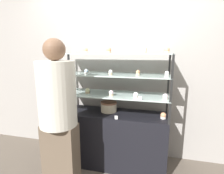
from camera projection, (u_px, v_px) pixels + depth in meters
The scene contains 29 objects.
ground_plane at pixel (112, 163), 2.45m from camera, with size 20.00×20.00×0.00m, color brown.
back_wall at pixel (118, 68), 2.54m from camera, with size 8.00×0.05×2.60m.
display_base at pixel (112, 139), 2.37m from camera, with size 1.43×0.45×0.74m.
display_riser_lower at pixel (112, 95), 2.25m from camera, with size 1.43×0.45×0.26m.
display_riser_middle at pixel (112, 75), 2.20m from camera, with size 1.43×0.45×0.26m.
display_riser_upper at pixel (112, 54), 2.15m from camera, with size 1.43×0.45×0.26m.
layer_cake_centerpiece at pixel (109, 107), 2.34m from camera, with size 0.22×0.22×0.14m.
sheet_cake_frosted at pixel (135, 50), 2.07m from camera, with size 0.27×0.15×0.07m.
cupcake_0 at pixel (64, 108), 2.37m from camera, with size 0.07×0.07×0.08m.
cupcake_1 at pixel (163, 116), 2.10m from camera, with size 0.07×0.07×0.08m.
price_tag_0 at pixel (116, 117), 2.08m from camera, with size 0.04×0.00×0.04m.
cupcake_2 at pixel (61, 90), 2.29m from camera, with size 0.06×0.06×0.07m.
cupcake_3 at pixel (88, 91), 2.28m from camera, with size 0.06×0.06×0.07m.
cupcake_4 at pixel (111, 93), 2.15m from camera, with size 0.06×0.06×0.07m.
cupcake_5 at pixel (136, 95), 2.05m from camera, with size 0.06×0.06×0.07m.
cupcake_6 at pixel (165, 97), 1.98m from camera, with size 0.06×0.06×0.07m.
price_tag_1 at pixel (140, 98), 1.96m from camera, with size 0.04×0.00×0.04m.
cupcake_7 at pixel (61, 71), 2.23m from camera, with size 0.05×0.05×0.06m.
cupcake_8 at pixel (86, 71), 2.20m from camera, with size 0.05×0.05×0.06m.
cupcake_9 at pixel (110, 72), 2.12m from camera, with size 0.05×0.05×0.06m.
cupcake_10 at pixel (138, 73), 2.08m from camera, with size 0.05×0.05×0.06m.
cupcake_11 at pixel (167, 74), 1.98m from camera, with size 0.05×0.05×0.06m.
price_tag_2 at pixel (69, 73), 2.11m from camera, with size 0.04×0.00×0.04m.
cupcake_12 at pixel (59, 50), 2.18m from camera, with size 0.06×0.06×0.07m.
cupcake_13 at pixel (85, 50), 2.18m from camera, with size 0.06×0.06×0.07m.
cupcake_14 at pixel (109, 50), 2.04m from camera, with size 0.06×0.06×0.07m.
cupcake_15 at pixel (167, 50), 1.95m from camera, with size 0.06×0.06×0.07m.
price_tag_3 at pixel (74, 51), 2.04m from camera, with size 0.04×0.00×0.04m.
customer_figure at pixel (58, 114), 1.83m from camera, with size 0.39×0.39×1.66m.
Camera 1 is at (0.52, -2.12, 1.54)m, focal length 28.00 mm.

